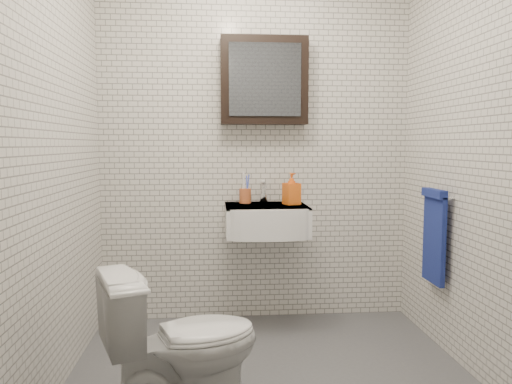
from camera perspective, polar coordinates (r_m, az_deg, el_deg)
ground at (r=2.87m, az=1.78°, el=-20.47°), size 2.20×2.00×0.01m
room_shell at (r=2.59m, az=1.88°, el=10.01°), size 2.22×2.02×2.51m
washbasin at (r=3.36m, az=1.23°, el=-3.19°), size 0.55×0.50×0.20m
faucet at (r=3.53m, az=0.90°, el=-0.12°), size 0.06×0.20×0.15m
mirror_cabinet at (r=3.54m, az=0.92°, el=12.59°), size 0.60×0.15×0.60m
towel_rail at (r=3.26m, az=19.71°, el=-4.35°), size 0.09×0.30×0.58m
toothbrush_cup at (r=3.50m, az=-1.24°, el=-0.35°), size 0.08×0.08×0.22m
soap_bottle at (r=3.42m, az=4.09°, el=0.38°), size 0.13×0.13×0.22m
toilet at (r=2.40m, az=-8.35°, el=-16.73°), size 0.80×0.62×0.72m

